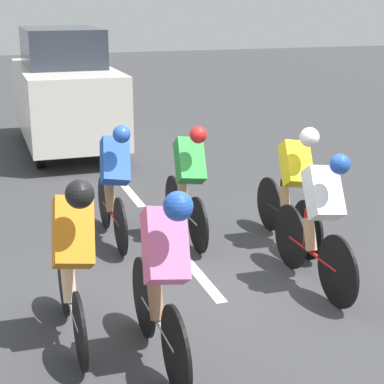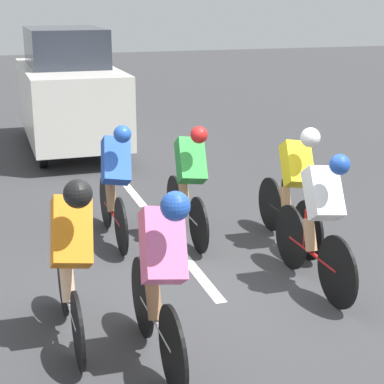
# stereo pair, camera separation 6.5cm
# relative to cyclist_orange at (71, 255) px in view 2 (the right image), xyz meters

# --- Properties ---
(ground_plane) EXTENTS (60.00, 60.00, 0.00)m
(ground_plane) POSITION_rel_cyclist_orange_xyz_m (-1.47, -0.76, -0.82)
(ground_plane) COLOR #38383A
(lane_stripe_mid) EXTENTS (0.12, 1.40, 0.01)m
(lane_stripe_mid) POSITION_rel_cyclist_orange_xyz_m (-1.47, -1.01, -0.82)
(lane_stripe_mid) COLOR white
(lane_stripe_mid) RESTS_ON ground
(lane_stripe_far) EXTENTS (0.12, 1.40, 0.01)m
(lane_stripe_far) POSITION_rel_cyclist_orange_xyz_m (-1.47, -4.21, -0.82)
(lane_stripe_far) COLOR white
(lane_stripe_far) RESTS_ON ground
(cyclist_orange) EXTENTS (0.40, 1.63, 1.53)m
(cyclist_orange) POSITION_rel_cyclist_orange_xyz_m (0.00, 0.00, 0.00)
(cyclist_orange) COLOR black
(cyclist_orange) RESTS_ON ground
(cyclist_pink) EXTENTS (0.39, 1.68, 1.55)m
(cyclist_pink) POSITION_rel_cyclist_orange_xyz_m (-0.61, 0.60, -0.01)
(cyclist_pink) COLOR black
(cyclist_pink) RESTS_ON ground
(cyclist_blue) EXTENTS (0.40, 1.66, 1.50)m
(cyclist_blue) POSITION_rel_cyclist_orange_xyz_m (-0.83, -2.28, -0.04)
(cyclist_blue) COLOR black
(cyclist_blue) RESTS_ON ground
(cyclist_yellow) EXTENTS (0.39, 1.70, 1.49)m
(cyclist_yellow) POSITION_rel_cyclist_orange_xyz_m (-2.82, -1.50, -0.04)
(cyclist_yellow) COLOR black
(cyclist_yellow) RESTS_ON ground
(cyclist_white) EXTENTS (0.38, 1.71, 1.48)m
(cyclist_white) POSITION_rel_cyclist_orange_xyz_m (-2.51, -0.34, -0.07)
(cyclist_white) COLOR black
(cyclist_white) RESTS_ON ground
(cyclist_green) EXTENTS (0.38, 1.66, 1.47)m
(cyclist_green) POSITION_rel_cyclist_orange_xyz_m (-1.69, -2.06, -0.06)
(cyclist_green) COLOR black
(cyclist_green) RESTS_ON ground
(support_car) EXTENTS (1.70, 4.19, 2.34)m
(support_car) POSITION_rel_cyclist_orange_xyz_m (-0.99, -7.62, 0.34)
(support_car) COLOR black
(support_car) RESTS_ON ground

